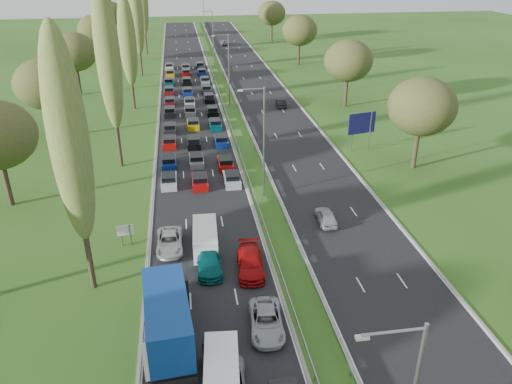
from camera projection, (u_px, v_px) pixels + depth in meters
ground at (229, 103)px, 87.14m from camera, size 260.00×260.00×0.00m
near_carriageway at (189, 101)px, 88.44m from camera, size 10.50×215.00×0.04m
far_carriageway at (264, 98)px, 90.28m from camera, size 10.50×215.00×0.04m
central_reservation at (227, 96)px, 89.12m from camera, size 2.36×215.00×0.32m
lamp_columns at (229, 71)px, 82.74m from camera, size 0.18×140.18×12.00m
poplar_row at (120, 44)px, 69.02m from camera, size 2.80×127.80×22.44m
woodland_left at (38, 90)px, 64.71m from camera, size 8.00×166.00×11.10m
woodland_right at (366, 72)px, 74.59m from camera, size 8.00×153.00×11.10m
traffic_queue_fill at (190, 106)px, 83.77m from camera, size 9.01×66.80×0.80m
near_car_2 at (170, 242)px, 44.37m from camera, size 2.32×4.96×1.37m
near_car_7 at (209, 261)px, 41.50m from camera, size 2.12×5.10×1.48m
near_car_8 at (209, 242)px, 44.38m from camera, size 1.95×4.15×1.37m
near_car_10 at (266, 321)px, 34.85m from camera, size 2.73×5.20×1.40m
near_car_11 at (250, 262)px, 41.27m from camera, size 2.57×5.48×1.55m
far_car_0 at (326, 216)px, 48.62m from camera, size 1.78×4.09×1.37m
far_car_1 at (281, 103)px, 84.72m from camera, size 1.67×4.13×1.33m
far_car_2 at (224, 43)px, 140.26m from camera, size 2.25×4.80×1.33m
blue_lorry at (168, 314)px, 33.32m from camera, size 2.76×9.94×4.20m
white_van_front at (221, 371)px, 30.20m from camera, size 2.07×5.29×2.13m
white_van_rear at (205, 237)px, 44.32m from camera, size 2.10×5.35×2.15m
info_sign at (125, 232)px, 44.55m from camera, size 1.50×0.27×2.10m
direction_sign at (362, 125)px, 64.95m from camera, size 3.92×1.01×5.20m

